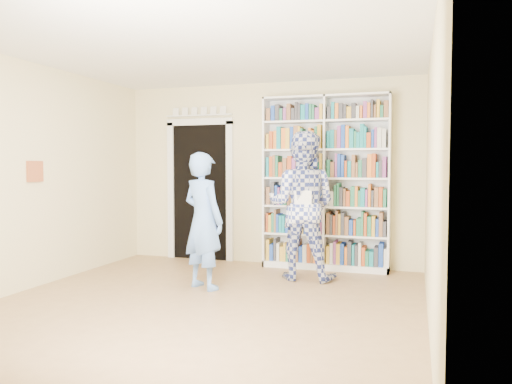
# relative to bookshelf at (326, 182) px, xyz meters

# --- Properties ---
(floor) EXTENTS (5.00, 5.00, 0.00)m
(floor) POSITION_rel_bookshelf_xyz_m (-0.90, -2.34, -1.24)
(floor) COLOR #946D47
(floor) RESTS_ON ground
(ceiling) EXTENTS (5.00, 5.00, 0.00)m
(ceiling) POSITION_rel_bookshelf_xyz_m (-0.90, -2.34, 1.46)
(ceiling) COLOR white
(ceiling) RESTS_ON wall_back
(wall_back) EXTENTS (4.50, 0.00, 4.50)m
(wall_back) POSITION_rel_bookshelf_xyz_m (-0.90, 0.16, 0.11)
(wall_back) COLOR beige
(wall_back) RESTS_ON floor
(wall_left) EXTENTS (0.00, 5.00, 5.00)m
(wall_left) POSITION_rel_bookshelf_xyz_m (-3.15, -2.34, 0.11)
(wall_left) COLOR beige
(wall_left) RESTS_ON floor
(wall_right) EXTENTS (0.00, 5.00, 5.00)m
(wall_right) POSITION_rel_bookshelf_xyz_m (1.35, -2.34, 0.11)
(wall_right) COLOR beige
(wall_right) RESTS_ON floor
(bookshelf) EXTENTS (1.78, 0.33, 2.45)m
(bookshelf) POSITION_rel_bookshelf_xyz_m (0.00, 0.00, 0.00)
(bookshelf) COLOR white
(bookshelf) RESTS_ON floor
(doorway) EXTENTS (1.10, 0.08, 2.43)m
(doorway) POSITION_rel_bookshelf_xyz_m (-2.00, 0.13, -0.06)
(doorway) COLOR black
(doorway) RESTS_ON floor
(wall_art) EXTENTS (0.03, 0.25, 0.25)m
(wall_art) POSITION_rel_bookshelf_xyz_m (-3.13, -2.14, 0.16)
(wall_art) COLOR brown
(wall_art) RESTS_ON wall_left
(man_blue) EXTENTS (0.70, 0.60, 1.63)m
(man_blue) POSITION_rel_bookshelf_xyz_m (-1.19, -1.58, -0.42)
(man_blue) COLOR #618DD8
(man_blue) RESTS_ON floor
(man_plaid) EXTENTS (0.94, 0.74, 1.91)m
(man_plaid) POSITION_rel_bookshelf_xyz_m (-0.18, -0.72, -0.28)
(man_plaid) COLOR navy
(man_plaid) RESTS_ON floor
(paper_sheet) EXTENTS (0.21, 0.04, 0.30)m
(paper_sheet) POSITION_rel_bookshelf_xyz_m (-0.11, -1.00, -0.23)
(paper_sheet) COLOR white
(paper_sheet) RESTS_ON man_plaid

